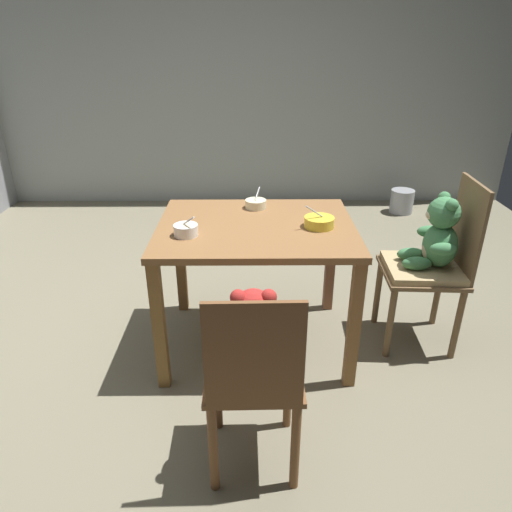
{
  "coord_description": "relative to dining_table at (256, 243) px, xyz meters",
  "views": [
    {
      "loc": [
        -0.02,
        -2.2,
        1.59
      ],
      "look_at": [
        0.0,
        0.05,
        0.52
      ],
      "focal_mm": 32.44,
      "sensor_mm": 36.0,
      "label": 1
    }
  ],
  "objects": [
    {
      "name": "ground_plane",
      "position": [
        0.0,
        0.0,
        -0.64
      ],
      "size": [
        5.2,
        5.2,
        0.04
      ],
      "color": "#726D57"
    },
    {
      "name": "wall_rear",
      "position": [
        0.0,
        2.56,
        0.81
      ],
      "size": [
        5.2,
        0.08,
        2.85
      ],
      "primitive_type": "cube",
      "color": "gray",
      "rests_on": "ground_plane"
    },
    {
      "name": "dining_table",
      "position": [
        0.0,
        0.0,
        0.0
      ],
      "size": [
        1.01,
        0.8,
        0.72
      ],
      "color": "brown",
      "rests_on": "ground_plane"
    },
    {
      "name": "teddy_chair_near_right",
      "position": [
        0.95,
        0.02,
        -0.05
      ],
      "size": [
        0.43,
        0.42,
        0.94
      ],
      "rotation": [
        0.0,
        0.0,
        3.09
      ],
      "color": "brown",
      "rests_on": "ground_plane"
    },
    {
      "name": "teddy_chair_near_front",
      "position": [
        -0.02,
        -0.84,
        -0.08
      ],
      "size": [
        0.37,
        0.38,
        0.85
      ],
      "rotation": [
        0.0,
        0.0,
        1.59
      ],
      "color": "brown",
      "rests_on": "ground_plane"
    },
    {
      "name": "porridge_bowl_white_near_left",
      "position": [
        -0.34,
        -0.14,
        0.13
      ],
      "size": [
        0.12,
        0.12,
        0.11
      ],
      "color": "white",
      "rests_on": "dining_table"
    },
    {
      "name": "porridge_bowl_yellow_near_right",
      "position": [
        0.32,
        -0.04,
        0.13
      ],
      "size": [
        0.16,
        0.15,
        0.13
      ],
      "color": "yellow",
      "rests_on": "dining_table"
    },
    {
      "name": "porridge_bowl_cream_far_center",
      "position": [
        0.0,
        0.25,
        0.13
      ],
      "size": [
        0.12,
        0.12,
        0.11
      ],
      "color": "beige",
      "rests_on": "dining_table"
    },
    {
      "name": "metal_pail",
      "position": [
        1.46,
        2.15,
        -0.5
      ],
      "size": [
        0.22,
        0.22,
        0.23
      ],
      "primitive_type": "cylinder",
      "color": "#93969B",
      "rests_on": "ground_plane"
    }
  ]
}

